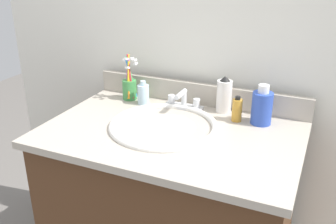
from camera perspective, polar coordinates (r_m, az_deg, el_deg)
vanity_cabinet at (r=1.58m, az=0.38°, el=-16.30°), size 0.88×0.55×0.77m
countertop at (r=1.37m, az=0.42°, el=-3.30°), size 0.92×0.60×0.03m
backsplash at (r=1.59m, az=4.55°, el=2.77°), size 0.92×0.02×0.09m
back_wall at (r=1.72m, az=5.06°, el=-2.52°), size 2.02×0.04×1.30m
sink_basin at (r=1.40m, az=-0.67°, el=-3.35°), size 0.40×0.40×0.11m
faucet at (r=1.54m, az=2.32°, el=1.50°), size 0.16×0.10×0.08m
bottle_oil_amber at (r=1.45m, az=10.32°, el=0.34°), size 0.04×0.04×0.10m
bottle_lotion_white at (r=1.51m, az=8.43°, el=2.51°), size 0.06×0.06×0.15m
bottle_shampoo_blue at (r=1.43m, az=13.92°, el=0.72°), size 0.08×0.08×0.15m
bottle_gel_clear at (r=1.59m, az=-3.73°, el=2.71°), size 0.05×0.05×0.10m
cup_green at (r=1.64m, az=-5.79°, el=3.79°), size 0.07×0.08×0.20m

